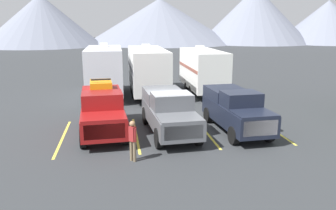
# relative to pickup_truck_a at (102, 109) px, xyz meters

# --- Properties ---
(ground_plane) EXTENTS (240.00, 240.00, 0.00)m
(ground_plane) POSITION_rel_pickup_truck_a_xyz_m (3.40, -0.36, -1.21)
(ground_plane) COLOR #2D3033
(pickup_truck_a) EXTENTS (2.43, 5.67, 2.62)m
(pickup_truck_a) POSITION_rel_pickup_truck_a_xyz_m (0.00, 0.00, 0.00)
(pickup_truck_a) COLOR maroon
(pickup_truck_a) RESTS_ON ground
(pickup_truck_b) EXTENTS (2.39, 5.79, 2.16)m
(pickup_truck_b) POSITION_rel_pickup_truck_a_xyz_m (3.30, -0.54, -0.07)
(pickup_truck_b) COLOR #595B60
(pickup_truck_b) RESTS_ON ground
(pickup_truck_c) EXTENTS (2.29, 5.44, 2.15)m
(pickup_truck_c) POSITION_rel_pickup_truck_a_xyz_m (6.73, -0.74, -0.08)
(pickup_truck_c) COLOR black
(pickup_truck_c) RESTS_ON ground
(lot_stripe_a) EXTENTS (0.12, 5.50, 0.01)m
(lot_stripe_a) POSITION_rel_pickup_truck_a_xyz_m (-1.93, -0.62, -1.21)
(lot_stripe_a) COLOR gold
(lot_stripe_a) RESTS_ON ground
(lot_stripe_b) EXTENTS (0.12, 5.50, 0.01)m
(lot_stripe_b) POSITION_rel_pickup_truck_a_xyz_m (1.63, -0.62, -1.21)
(lot_stripe_b) COLOR gold
(lot_stripe_b) RESTS_ON ground
(lot_stripe_c) EXTENTS (0.12, 5.50, 0.01)m
(lot_stripe_c) POSITION_rel_pickup_truck_a_xyz_m (5.18, -0.62, -1.21)
(lot_stripe_c) COLOR gold
(lot_stripe_c) RESTS_ON ground
(lot_stripe_d) EXTENTS (0.12, 5.50, 0.01)m
(lot_stripe_d) POSITION_rel_pickup_truck_a_xyz_m (8.74, -0.62, -1.21)
(lot_stripe_d) COLOR gold
(lot_stripe_d) RESTS_ON ground
(camper_trailer_a) EXTENTS (2.57, 7.74, 3.96)m
(camper_trailer_a) POSITION_rel_pickup_truck_a_xyz_m (-0.09, 8.57, 0.87)
(camper_trailer_a) COLOR silver
(camper_trailer_a) RESTS_ON ground
(camper_trailer_b) EXTENTS (2.63, 8.88, 3.83)m
(camper_trailer_b) POSITION_rel_pickup_truck_a_xyz_m (3.14, 8.80, 0.81)
(camper_trailer_b) COLOR white
(camper_trailer_b) RESTS_ON ground
(camper_trailer_c) EXTENTS (2.47, 7.83, 3.67)m
(camper_trailer_c) POSITION_rel_pickup_truck_a_xyz_m (7.45, 8.73, 0.73)
(camper_trailer_c) COLOR white
(camper_trailer_c) RESTS_ON ground
(person_a) EXTENTS (0.31, 0.31, 1.68)m
(person_a) POSITION_rel_pickup_truck_a_xyz_m (1.30, -4.00, -0.24)
(person_a) COLOR #726047
(person_a) RESTS_ON ground
(mountain_ridge) EXTENTS (135.45, 41.53, 14.96)m
(mountain_ridge) POSITION_rel_pickup_truck_a_xyz_m (11.40, 73.79, 4.91)
(mountain_ridge) COLOR slate
(mountain_ridge) RESTS_ON ground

